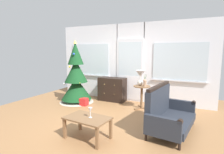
{
  "coord_description": "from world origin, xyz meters",
  "views": [
    {
      "loc": [
        1.96,
        -3.56,
        1.65
      ],
      "look_at": [
        0.05,
        0.55,
        1.0
      ],
      "focal_mm": 28.8,
      "sensor_mm": 36.0,
      "label": 1
    }
  ],
  "objects_px": {
    "wine_glass": "(90,110)",
    "dresser_cabinet": "(112,89)",
    "table_lamp": "(140,76)",
    "flower_vase": "(145,82)",
    "christmas_tree": "(76,80)",
    "side_table": "(142,92)",
    "settee_sofa": "(167,113)",
    "coffee_table": "(87,120)",
    "gift_box": "(84,102)"
  },
  "relations": [
    {
      "from": "wine_glass",
      "to": "dresser_cabinet",
      "type": "bearing_deg",
      "value": 106.16
    },
    {
      "from": "table_lamp",
      "to": "flower_vase",
      "type": "relative_size",
      "value": 1.26
    },
    {
      "from": "christmas_tree",
      "to": "wine_glass",
      "type": "distance_m",
      "value": 2.64
    },
    {
      "from": "christmas_tree",
      "to": "table_lamp",
      "type": "relative_size",
      "value": 4.56
    },
    {
      "from": "side_table",
      "to": "wine_glass",
      "type": "distance_m",
      "value": 2.22
    },
    {
      "from": "settee_sofa",
      "to": "side_table",
      "type": "xyz_separation_m",
      "value": [
        -0.88,
        1.21,
        0.1
      ]
    },
    {
      "from": "side_table",
      "to": "table_lamp",
      "type": "bearing_deg",
      "value": 146.31
    },
    {
      "from": "side_table",
      "to": "wine_glass",
      "type": "height_order",
      "value": "side_table"
    },
    {
      "from": "dresser_cabinet",
      "to": "coffee_table",
      "type": "xyz_separation_m",
      "value": [
        0.69,
        -2.61,
        -0.03
      ]
    },
    {
      "from": "dresser_cabinet",
      "to": "settee_sofa",
      "type": "bearing_deg",
      "value": -38.85
    },
    {
      "from": "settee_sofa",
      "to": "gift_box",
      "type": "bearing_deg",
      "value": 163.57
    },
    {
      "from": "settee_sofa",
      "to": "table_lamp",
      "type": "distance_m",
      "value": 1.67
    },
    {
      "from": "christmas_tree",
      "to": "settee_sofa",
      "type": "relative_size",
      "value": 1.35
    },
    {
      "from": "flower_vase",
      "to": "table_lamp",
      "type": "bearing_deg",
      "value": 147.99
    },
    {
      "from": "christmas_tree",
      "to": "gift_box",
      "type": "height_order",
      "value": "christmas_tree"
    },
    {
      "from": "coffee_table",
      "to": "gift_box",
      "type": "bearing_deg",
      "value": 125.65
    },
    {
      "from": "christmas_tree",
      "to": "side_table",
      "type": "relative_size",
      "value": 2.99
    },
    {
      "from": "settee_sofa",
      "to": "flower_vase",
      "type": "bearing_deg",
      "value": 124.22
    },
    {
      "from": "table_lamp",
      "to": "flower_vase",
      "type": "distance_m",
      "value": 0.25
    },
    {
      "from": "christmas_tree",
      "to": "side_table",
      "type": "height_order",
      "value": "christmas_tree"
    },
    {
      "from": "flower_vase",
      "to": "gift_box",
      "type": "distance_m",
      "value": 1.95
    },
    {
      "from": "settee_sofa",
      "to": "side_table",
      "type": "relative_size",
      "value": 2.22
    },
    {
      "from": "dresser_cabinet",
      "to": "gift_box",
      "type": "distance_m",
      "value": 1.06
    },
    {
      "from": "gift_box",
      "to": "table_lamp",
      "type": "bearing_deg",
      "value": 16.79
    },
    {
      "from": "side_table",
      "to": "gift_box",
      "type": "distance_m",
      "value": 1.79
    },
    {
      "from": "settee_sofa",
      "to": "coffee_table",
      "type": "xyz_separation_m",
      "value": [
        -1.31,
        -0.99,
        -0.02
      ]
    },
    {
      "from": "settee_sofa",
      "to": "table_lamp",
      "type": "height_order",
      "value": "table_lamp"
    },
    {
      "from": "dresser_cabinet",
      "to": "gift_box",
      "type": "height_order",
      "value": "dresser_cabinet"
    },
    {
      "from": "flower_vase",
      "to": "wine_glass",
      "type": "height_order",
      "value": "flower_vase"
    },
    {
      "from": "wine_glass",
      "to": "gift_box",
      "type": "height_order",
      "value": "wine_glass"
    },
    {
      "from": "flower_vase",
      "to": "wine_glass",
      "type": "xyz_separation_m",
      "value": [
        -0.47,
        -2.13,
        -0.23
      ]
    },
    {
      "from": "table_lamp",
      "to": "gift_box",
      "type": "xyz_separation_m",
      "value": [
        -1.63,
        -0.49,
        -0.84
      ]
    },
    {
      "from": "coffee_table",
      "to": "table_lamp",
      "type": "bearing_deg",
      "value": 80.61
    },
    {
      "from": "side_table",
      "to": "coffee_table",
      "type": "xyz_separation_m",
      "value": [
        -0.43,
        -2.2,
        -0.12
      ]
    },
    {
      "from": "settee_sofa",
      "to": "wine_glass",
      "type": "xyz_separation_m",
      "value": [
        -1.26,
        -0.98,
        0.19
      ]
    },
    {
      "from": "christmas_tree",
      "to": "flower_vase",
      "type": "xyz_separation_m",
      "value": [
        2.22,
        0.16,
        0.06
      ]
    },
    {
      "from": "flower_vase",
      "to": "gift_box",
      "type": "bearing_deg",
      "value": -167.66
    },
    {
      "from": "table_lamp",
      "to": "christmas_tree",
      "type": "bearing_deg",
      "value": -172.74
    },
    {
      "from": "christmas_tree",
      "to": "flower_vase",
      "type": "relative_size",
      "value": 5.73
    },
    {
      "from": "dresser_cabinet",
      "to": "side_table",
      "type": "distance_m",
      "value": 1.2
    },
    {
      "from": "settee_sofa",
      "to": "christmas_tree",
      "type": "bearing_deg",
      "value": 161.82
    },
    {
      "from": "wine_glass",
      "to": "gift_box",
      "type": "bearing_deg",
      "value": 127.14
    },
    {
      "from": "settee_sofa",
      "to": "wine_glass",
      "type": "bearing_deg",
      "value": -142.1
    },
    {
      "from": "christmas_tree",
      "to": "wine_glass",
      "type": "relative_size",
      "value": 10.29
    },
    {
      "from": "side_table",
      "to": "table_lamp",
      "type": "xyz_separation_m",
      "value": [
        -0.06,
        0.04,
        0.48
      ]
    },
    {
      "from": "flower_vase",
      "to": "wine_glass",
      "type": "relative_size",
      "value": 1.79
    },
    {
      "from": "dresser_cabinet",
      "to": "side_table",
      "type": "relative_size",
      "value": 1.35
    },
    {
      "from": "dresser_cabinet",
      "to": "gift_box",
      "type": "relative_size",
      "value": 4.03
    },
    {
      "from": "coffee_table",
      "to": "gift_box",
      "type": "xyz_separation_m",
      "value": [
        -1.26,
        1.75,
        -0.24
      ]
    },
    {
      "from": "settee_sofa",
      "to": "wine_glass",
      "type": "height_order",
      "value": "settee_sofa"
    }
  ]
}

